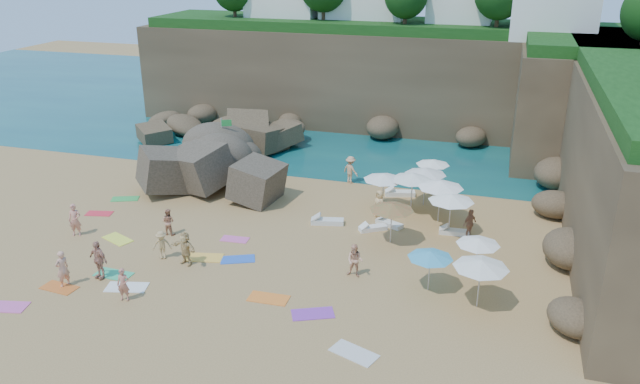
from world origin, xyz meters
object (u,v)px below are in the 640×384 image
(flag_pole, at_px, (224,138))
(parasol_1, at_px, (441,184))
(person_stand_2, at_px, (351,170))
(rock_outcrop, at_px, (242,182))
(person_stand_4, at_px, (379,204))
(lounger_0, at_px, (373,228))
(person_stand_5, at_px, (195,178))
(person_stand_1, at_px, (168,222))
(person_stand_0, at_px, (75,220))
(parasol_0, at_px, (433,162))
(person_stand_3, at_px, (470,224))
(parasol_2, at_px, (384,177))
(person_stand_6, at_px, (62,269))

(flag_pole, relative_size, parasol_1, 1.50)
(person_stand_2, bearing_deg, rock_outcrop, 45.71)
(person_stand_2, distance_m, person_stand_4, 5.73)
(lounger_0, height_order, person_stand_4, person_stand_4)
(rock_outcrop, xyz_separation_m, parasol_1, (13.17, -2.50, 2.24))
(person_stand_5, bearing_deg, rock_outcrop, 45.68)
(flag_pole, distance_m, person_stand_1, 10.13)
(person_stand_0, xyz_separation_m, person_stand_4, (15.14, 7.12, -0.09))
(parasol_0, xyz_separation_m, person_stand_3, (2.84, -6.56, -1.03))
(rock_outcrop, xyz_separation_m, flag_pole, (-1.81, 1.46, 2.46))
(parasol_2, bearing_deg, flag_pole, 164.38)
(person_stand_5, bearing_deg, person_stand_2, 21.55)
(person_stand_4, bearing_deg, parasol_1, 48.97)
(lounger_0, relative_size, person_stand_0, 0.85)
(person_stand_1, bearing_deg, person_stand_3, -161.46)
(parasol_1, bearing_deg, person_stand_3, -43.20)
(person_stand_3, bearing_deg, flag_pole, 107.55)
(parasol_0, bearing_deg, rock_outcrop, -169.10)
(parasol_1, height_order, person_stand_6, parasol_1)
(parasol_0, height_order, person_stand_6, parasol_0)
(parasol_1, relative_size, person_stand_4, 1.58)
(person_stand_2, height_order, person_stand_6, person_stand_2)
(lounger_0, height_order, person_stand_1, person_stand_1)
(rock_outcrop, bearing_deg, person_stand_1, -94.12)
(rock_outcrop, relative_size, person_stand_4, 5.51)
(parasol_2, relative_size, person_stand_1, 1.61)
(person_stand_3, distance_m, person_stand_5, 17.11)
(person_stand_1, bearing_deg, person_stand_2, -122.28)
(parasol_1, distance_m, person_stand_4, 3.64)
(parasol_0, xyz_separation_m, parasol_1, (1.01, -4.84, 0.39))
(parasol_1, relative_size, person_stand_5, 1.33)
(rock_outcrop, relative_size, person_stand_6, 5.06)
(rock_outcrop, bearing_deg, parasol_1, -10.76)
(lounger_0, bearing_deg, person_stand_3, -27.83)
(flag_pole, distance_m, person_stand_4, 12.55)
(person_stand_3, bearing_deg, person_stand_5, 120.53)
(parasol_1, bearing_deg, person_stand_4, -173.18)
(person_stand_1, distance_m, person_stand_5, 6.11)
(parasol_2, height_order, lounger_0, parasol_2)
(person_stand_0, xyz_separation_m, person_stand_1, (4.70, 1.57, -0.17))
(flag_pole, xyz_separation_m, person_stand_2, (8.71, 0.56, -1.55))
(flag_pole, distance_m, person_stand_6, 16.30)
(parasol_0, distance_m, person_stand_0, 21.42)
(person_stand_0, height_order, person_stand_6, person_stand_0)
(parasol_1, height_order, person_stand_2, parasol_1)
(parasol_0, distance_m, person_stand_2, 5.35)
(person_stand_1, bearing_deg, person_stand_5, -73.11)
(person_stand_4, bearing_deg, parasol_0, 108.27)
(rock_outcrop, height_order, parasol_2, parasol_2)
(parasol_1, distance_m, person_stand_2, 7.84)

